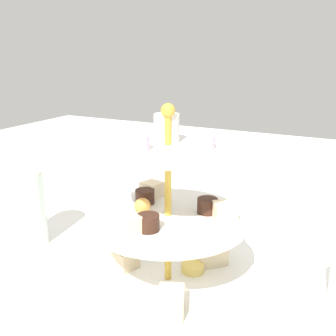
{
  "coord_description": "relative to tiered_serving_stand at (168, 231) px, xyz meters",
  "views": [
    {
      "loc": [
        -0.49,
        -0.25,
        0.35
      ],
      "look_at": [
        0.0,
        0.0,
        0.18
      ],
      "focal_mm": 43.63,
      "sensor_mm": 36.0,
      "label": 1
    }
  ],
  "objects": [
    {
      "name": "water_glass_tall_right",
      "position": [
        0.01,
        0.29,
        -0.02
      ],
      "size": [
        0.07,
        0.07,
        0.14
      ],
      "primitive_type": "cylinder",
      "color": "silver",
      "rests_on": "ground_plane"
    },
    {
      "name": "ground_plane",
      "position": [
        -0.0,
        -0.0,
        -0.09
      ],
      "size": [
        2.4,
        2.4,
        0.0
      ],
      "primitive_type": "plane",
      "color": "white"
    },
    {
      "name": "butter_knife_left",
      "position": [
        0.34,
        0.05,
        -0.09
      ],
      "size": [
        0.05,
        0.17,
        0.0
      ],
      "primitive_type": "cube",
      "rotation": [
        0.0,
        0.0,
        1.78
      ],
      "color": "silver",
      "rests_on": "ground_plane"
    },
    {
      "name": "tiered_serving_stand",
      "position": [
        0.0,
        0.0,
        0.0
      ],
      "size": [
        0.28,
        0.28,
        0.28
      ],
      "color": "white",
      "rests_on": "ground_plane"
    }
  ]
}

